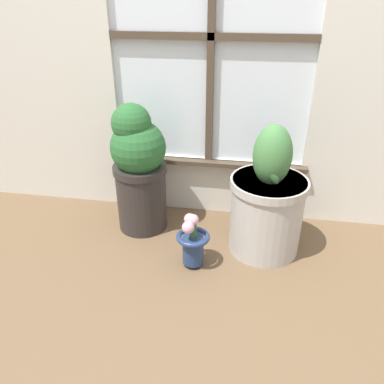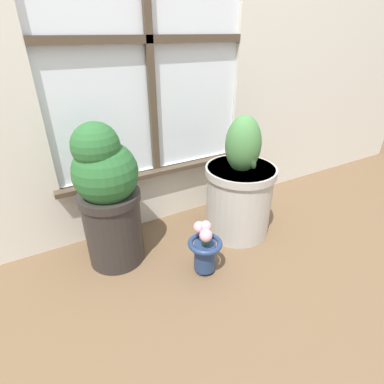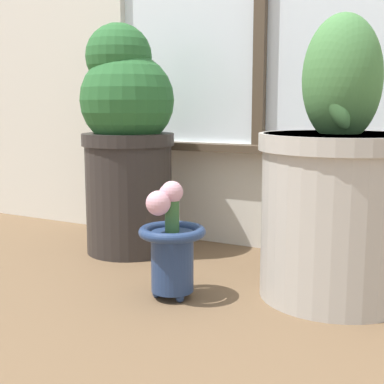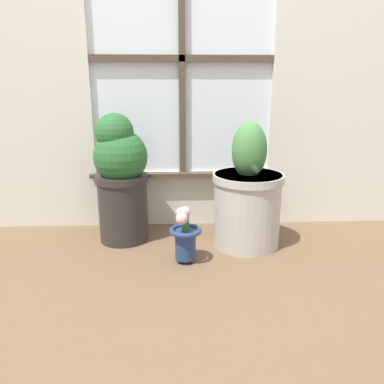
# 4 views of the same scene
# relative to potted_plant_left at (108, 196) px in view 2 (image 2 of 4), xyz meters

# --- Properties ---
(ground_plane) EXTENTS (10.00, 10.00, 0.00)m
(ground_plane) POSITION_rel_potted_plant_left_xyz_m (0.33, -0.43, -0.35)
(ground_plane) COLOR brown
(potted_plant_left) EXTENTS (0.28, 0.28, 0.69)m
(potted_plant_left) POSITION_rel_potted_plant_left_xyz_m (0.00, 0.00, 0.00)
(potted_plant_left) COLOR #2D2826
(potted_plant_left) RESTS_ON ground_plane
(potted_plant_right) EXTENTS (0.37, 0.37, 0.65)m
(potted_plant_right) POSITION_rel_potted_plant_left_xyz_m (0.66, -0.10, -0.10)
(potted_plant_right) COLOR #B7B2A8
(potted_plant_right) RESTS_ON ground_plane
(flower_vase) EXTENTS (0.16, 0.16, 0.28)m
(flower_vase) POSITION_rel_potted_plant_left_xyz_m (0.33, -0.29, -0.22)
(flower_vase) COLOR navy
(flower_vase) RESTS_ON ground_plane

